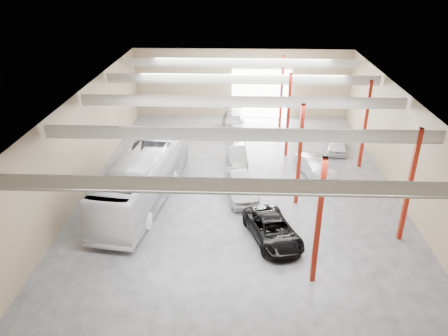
# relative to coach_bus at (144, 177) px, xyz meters

# --- Properties ---
(depot_shell) EXTENTS (22.12, 32.12, 7.06)m
(depot_shell) POSITION_rel_coach_bus_xyz_m (6.67, 2.57, 3.20)
(depot_shell) COLOR #434348
(depot_shell) RESTS_ON ground
(coach_bus) EXTENTS (4.62, 13.02, 3.55)m
(coach_bus) POSITION_rel_coach_bus_xyz_m (0.00, 0.00, 0.00)
(coach_bus) COLOR silver
(coach_bus) RESTS_ON ground
(black_sedan) EXTENTS (3.82, 5.58, 1.42)m
(black_sedan) POSITION_rel_coach_bus_xyz_m (8.48, -4.39, -1.07)
(black_sedan) COLOR black
(black_sedan) RESTS_ON ground
(car_row_a) EXTENTS (2.87, 5.22, 1.68)m
(car_row_a) POSITION_rel_coach_bus_xyz_m (6.57, 0.81, -0.93)
(car_row_a) COLOR silver
(car_row_a) RESTS_ON ground
(car_row_b) EXTENTS (1.92, 4.22, 1.34)m
(car_row_b) POSITION_rel_coach_bus_xyz_m (6.20, 6.58, -1.10)
(car_row_b) COLOR #A3A4A8
(car_row_b) RESTS_ON ground
(car_row_c) EXTENTS (2.32, 5.44, 1.56)m
(car_row_c) POSITION_rel_coach_bus_xyz_m (5.78, 13.92, -0.99)
(car_row_c) COLOR gray
(car_row_c) RESTS_ON ground
(car_right_near) EXTENTS (2.95, 4.88, 1.52)m
(car_right_near) POSITION_rel_coach_bus_xyz_m (12.23, 4.08, -1.01)
(car_right_near) COLOR #A7A7AC
(car_right_near) RESTS_ON ground
(car_right_far) EXTENTS (2.32, 4.29, 1.39)m
(car_right_far) POSITION_rel_coach_bus_xyz_m (14.84, 9.28, -1.08)
(car_right_far) COLOR silver
(car_right_far) RESTS_ON ground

